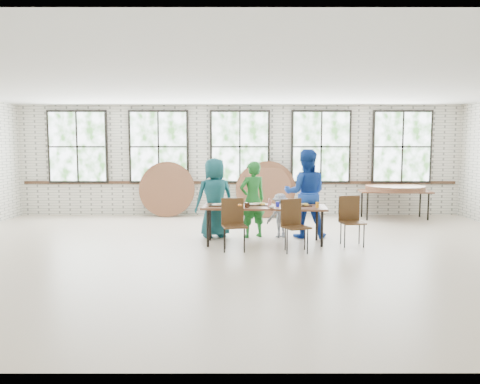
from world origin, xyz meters
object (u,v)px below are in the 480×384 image
(dining_table, at_px, (264,209))
(chair_near_right, at_px, (294,221))
(chair_near_left, at_px, (233,220))
(storage_table, at_px, (395,193))

(dining_table, height_order, chair_near_right, chair_near_right)
(dining_table, xyz_separation_m, chair_near_right, (0.50, -0.64, -0.13))
(dining_table, xyz_separation_m, chair_near_left, (-0.59, -0.52, -0.13))
(storage_table, bearing_deg, chair_near_right, -123.66)
(chair_near_left, xyz_separation_m, storage_table, (4.16, 3.63, 0.13))
(chair_near_right, height_order, storage_table, chair_near_right)
(chair_near_right, relative_size, storage_table, 0.51)
(dining_table, distance_m, storage_table, 4.73)
(storage_table, bearing_deg, dining_table, -133.29)
(dining_table, xyz_separation_m, storage_table, (3.57, 3.11, -0.00))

